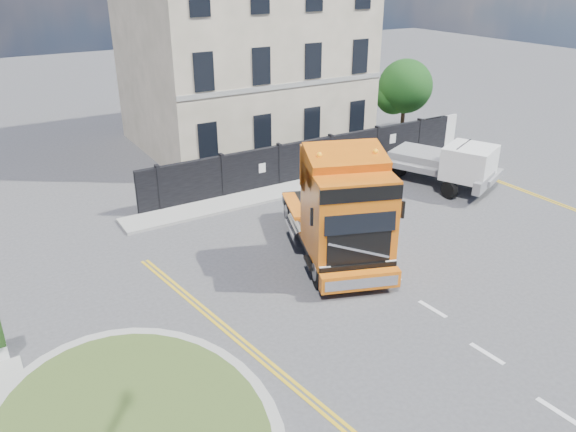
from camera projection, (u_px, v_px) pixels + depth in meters
ground at (312, 292)px, 18.51m from camera, size 120.00×120.00×0.00m
hoarding_fence at (323, 157)px, 28.20m from camera, size 18.80×0.25×2.00m
georgian_building at (242, 43)px, 31.82m from camera, size 12.30×10.30×12.80m
tree at (402, 89)px, 33.47m from camera, size 3.20×3.20×4.80m
pavement_far at (323, 182)px, 27.63m from camera, size 20.00×1.60×0.12m
truck at (342, 214)px, 19.61m from camera, size 4.91×7.53×4.23m
flatbed_pickup at (458, 165)px, 26.40m from camera, size 4.23×6.04×2.29m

